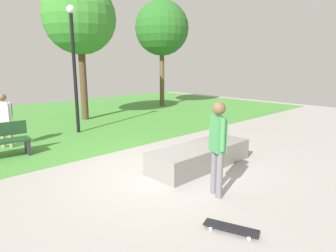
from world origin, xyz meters
name	(u,v)px	position (x,y,z in m)	size (l,w,h in m)	color
ground_plane	(156,171)	(0.00, 0.00, 0.00)	(28.00, 28.00, 0.00)	#9E9993
grass_lawn	(33,122)	(0.00, 7.96, 0.00)	(26.60, 12.07, 0.01)	#478C38
concrete_ledge	(200,156)	(1.01, -0.46, 0.25)	(2.74, 0.98, 0.51)	gray
backpack_on_ledge	(216,134)	(1.70, -0.40, 0.67)	(0.28, 0.20, 0.32)	maroon
skater_performing_trick	(218,142)	(-0.02, -1.71, 1.04)	(0.32, 0.40, 1.77)	slate
skateboard_by_ledge	(231,228)	(-0.85, -2.62, 0.06)	(0.47, 0.82, 0.08)	black
tree_broad_elm	(79,18)	(1.96, 7.02, 4.29)	(3.03, 3.03, 5.84)	#4C3823
tree_tall_oak	(162,29)	(7.35, 7.83, 4.37)	(3.01, 3.01, 5.90)	brown
lamp_post	(74,58)	(0.54, 4.88, 2.63)	(0.28, 0.28, 4.34)	black
pedestrian_with_backpack	(5,116)	(-1.87, 4.54, 0.95)	(0.44, 0.45, 1.59)	tan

